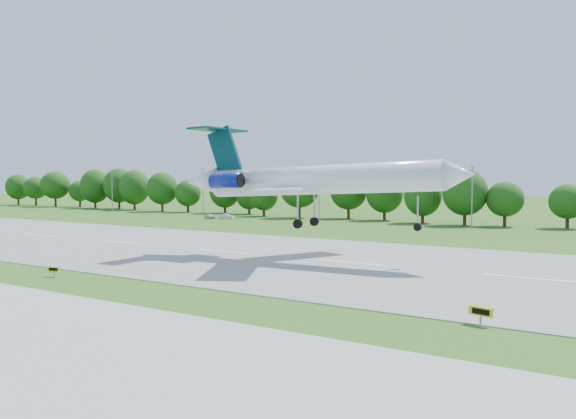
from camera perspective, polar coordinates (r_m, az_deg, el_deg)
name	(u,v)px	position (r m, az deg, el deg)	size (l,w,h in m)	color
ground	(63,276)	(70.24, -19.33, -5.58)	(600.00, 600.00, 0.00)	#346119
runway	(222,252)	(87.15, -5.90, -3.75)	(400.00, 45.00, 0.08)	gray
tree_line	(420,194)	(144.24, 11.66, 1.32)	(288.40, 8.40, 10.40)	#382314
light_poles	(390,195)	(136.15, 9.05, 1.32)	(175.90, 0.25, 12.19)	gray
airliner	(307,179)	(78.12, 1.70, 2.72)	(38.30, 27.77, 12.84)	white
taxi_sign_centre	(54,269)	(69.78, -20.08, -5.03)	(1.44, 0.51, 1.02)	gray
taxi_sign_right	(481,312)	(46.59, 16.76, -8.70)	(1.80, 0.62, 1.27)	gray
service_vehicle_a	(226,216)	(153.18, -5.55, -0.62)	(1.31, 3.76, 1.24)	silver
service_vehicle_b	(210,216)	(155.26, -6.98, -0.58)	(1.41, 3.50, 1.19)	silver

